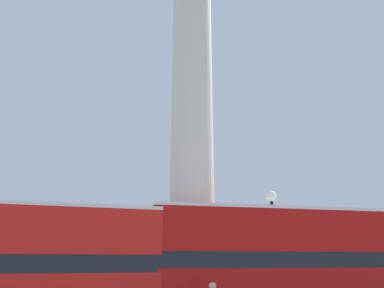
% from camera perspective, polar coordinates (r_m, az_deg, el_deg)
% --- Properties ---
extents(monument_column, '(5.05, 5.05, 24.75)m').
position_cam_1_polar(monument_column, '(19.71, 0.00, 3.96)').
color(monument_column, beige).
rests_on(monument_column, ground_plane).
extents(bus_b, '(11.33, 2.84, 4.39)m').
position_cam_1_polar(bus_b, '(15.71, 15.31, -16.82)').
color(bus_b, '#A80F0C').
rests_on(bus_b, ground_plane).
extents(street_lamp, '(0.49, 0.49, 5.46)m').
position_cam_1_polar(street_lamp, '(17.20, 12.37, -13.76)').
color(street_lamp, black).
rests_on(street_lamp, ground_plane).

